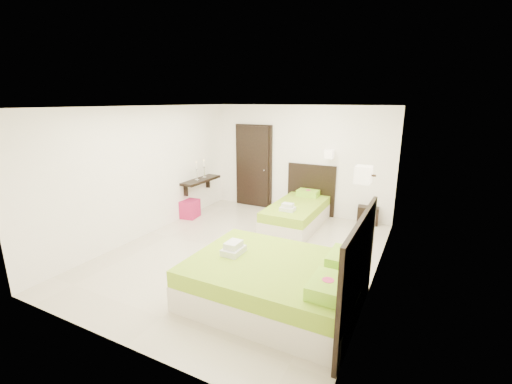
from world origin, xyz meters
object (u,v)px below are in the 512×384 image
at_px(bed_single, 298,212).
at_px(nightstand, 368,214).
at_px(ottoman, 189,209).
at_px(bed_double, 279,281).

bearing_deg(bed_single, nightstand, 31.97).
height_order(bed_single, nightstand, bed_single).
bearing_deg(bed_single, ottoman, -164.59).
height_order(bed_double, ottoman, bed_double).
relative_size(bed_single, nightstand, 4.36).
relative_size(bed_single, bed_double, 0.87).
bearing_deg(nightstand, bed_single, -155.29).
bearing_deg(nightstand, bed_double, -104.97).
bearing_deg(ottoman, bed_double, -34.78).
height_order(bed_single, ottoman, bed_single).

